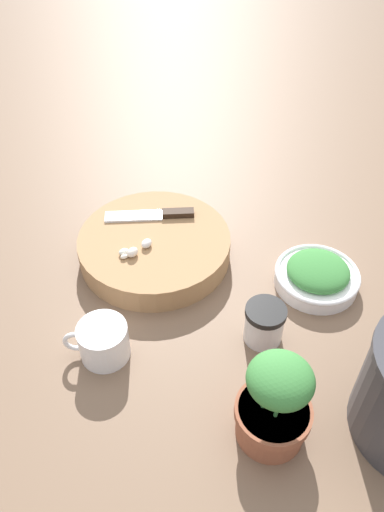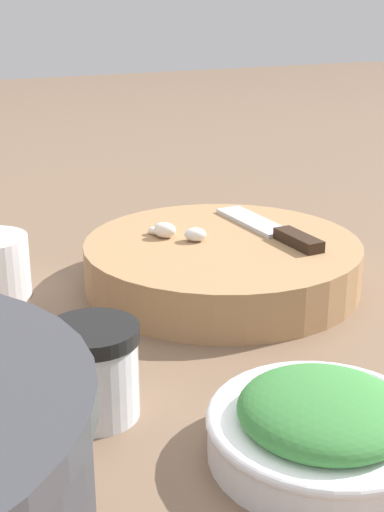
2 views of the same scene
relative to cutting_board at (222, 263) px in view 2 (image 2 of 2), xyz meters
name	(u,v)px [view 2 (image 2 of 2)]	position (x,y,z in m)	size (l,w,h in m)	color
ground_plane	(178,335)	(-0.09, 0.11, -0.03)	(5.00, 5.00, 0.00)	brown
cutting_board	(222,263)	(0.00, 0.00, 0.00)	(0.32, 0.32, 0.05)	#9E754C
chef_knife	(274,230)	(0.00, -0.07, 0.03)	(0.19, 0.04, 0.01)	black
garlic_cloves	(174,231)	(0.04, 0.04, 0.03)	(0.07, 0.06, 0.02)	silver
herb_bowl	(324,426)	(-0.32, 0.10, 0.00)	(0.17, 0.17, 0.06)	white
spice_jar	(94,371)	(-0.19, 0.23, 0.01)	(0.07, 0.07, 0.08)	silver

